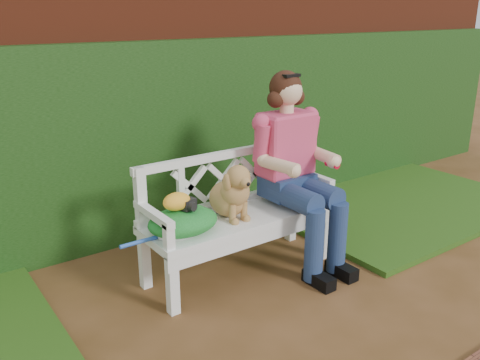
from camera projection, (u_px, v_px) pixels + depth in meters
ground at (264, 322)px, 3.32m from camera, size 60.00×60.00×0.00m
brick_wall at (131, 111)px, 4.43m from camera, size 10.00×0.30×2.20m
ivy_hedge at (144, 144)px, 4.34m from camera, size 10.00×0.18×1.70m
grass_right at (390, 202)px, 5.33m from camera, size 2.60×2.00×0.05m
garden_bench at (240, 243)px, 3.89m from camera, size 1.65×0.81×0.48m
seated_woman at (290, 167)px, 3.96m from camera, size 0.69×0.90×1.54m
dog at (230, 189)px, 3.70m from camera, size 0.42×0.47×0.43m
tennis_racket at (174, 232)px, 3.46m from camera, size 0.64×0.36×0.03m
green_bag at (183, 221)px, 3.48m from camera, size 0.57×0.48×0.17m
camera_item at (187, 204)px, 3.44m from camera, size 0.13×0.11×0.07m
baseball_glove at (177, 201)px, 3.42m from camera, size 0.22×0.18×0.12m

